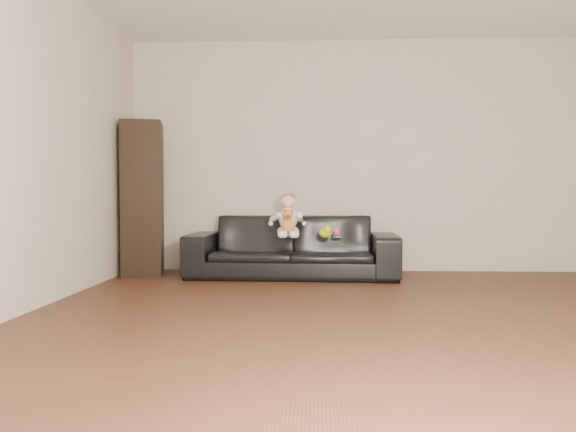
{
  "coord_description": "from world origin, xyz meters",
  "views": [
    {
      "loc": [
        -0.43,
        -3.63,
        0.84
      ],
      "look_at": [
        -0.69,
        2.14,
        0.64
      ],
      "focal_mm": 35.0,
      "sensor_mm": 36.0,
      "label": 1
    }
  ],
  "objects_px": {
    "sofa": "(292,246)",
    "toy_blue_disc": "(337,237)",
    "toy_rattle": "(337,234)",
    "baby": "(288,218)",
    "teddy_bear": "(288,222)",
    "cabinet": "(143,199)",
    "toy_green": "(325,233)"
  },
  "relations": [
    {
      "from": "sofa",
      "to": "toy_blue_disc",
      "type": "bearing_deg",
      "value": -11.03
    },
    {
      "from": "cabinet",
      "to": "teddy_bear",
      "type": "height_order",
      "value": "cabinet"
    },
    {
      "from": "toy_green",
      "to": "toy_rattle",
      "type": "relative_size",
      "value": 2.03
    },
    {
      "from": "teddy_bear",
      "to": "cabinet",
      "type": "bearing_deg",
      "value": 134.06
    },
    {
      "from": "cabinet",
      "to": "toy_blue_disc",
      "type": "relative_size",
      "value": 15.08
    },
    {
      "from": "teddy_bear",
      "to": "toy_green",
      "type": "xyz_separation_m",
      "value": [
        0.37,
        0.03,
        -0.11
      ]
    },
    {
      "from": "baby",
      "to": "sofa",
      "type": "bearing_deg",
      "value": 52.19
    },
    {
      "from": "sofa",
      "to": "cabinet",
      "type": "bearing_deg",
      "value": 178.18
    },
    {
      "from": "toy_blue_disc",
      "to": "cabinet",
      "type": "bearing_deg",
      "value": 174.39
    },
    {
      "from": "sofa",
      "to": "toy_blue_disc",
      "type": "relative_size",
      "value": 20.14
    },
    {
      "from": "teddy_bear",
      "to": "toy_green",
      "type": "bearing_deg",
      "value": -29.26
    },
    {
      "from": "teddy_bear",
      "to": "toy_blue_disc",
      "type": "height_order",
      "value": "teddy_bear"
    },
    {
      "from": "sofa",
      "to": "toy_blue_disc",
      "type": "height_order",
      "value": "sofa"
    },
    {
      "from": "cabinet",
      "to": "toy_green",
      "type": "relative_size",
      "value": 10.33
    },
    {
      "from": "cabinet",
      "to": "teddy_bear",
      "type": "distance_m",
      "value": 1.65
    },
    {
      "from": "cabinet",
      "to": "toy_rattle",
      "type": "height_order",
      "value": "cabinet"
    },
    {
      "from": "cabinet",
      "to": "toy_rattle",
      "type": "relative_size",
      "value": 20.99
    },
    {
      "from": "cabinet",
      "to": "toy_green",
      "type": "bearing_deg",
      "value": -21.37
    },
    {
      "from": "sofa",
      "to": "teddy_bear",
      "type": "relative_size",
      "value": 9.14
    },
    {
      "from": "baby",
      "to": "toy_green",
      "type": "bearing_deg",
      "value": -35.55
    },
    {
      "from": "sofa",
      "to": "cabinet",
      "type": "distance_m",
      "value": 1.7
    },
    {
      "from": "sofa",
      "to": "toy_blue_disc",
      "type": "xyz_separation_m",
      "value": [
        0.46,
        -0.1,
        0.11
      ]
    },
    {
      "from": "cabinet",
      "to": "toy_rattle",
      "type": "xyz_separation_m",
      "value": [
        2.08,
        -0.2,
        -0.36
      ]
    },
    {
      "from": "cabinet",
      "to": "teddy_bear",
      "type": "xyz_separation_m",
      "value": [
        1.59,
        -0.36,
        -0.23
      ]
    },
    {
      "from": "toy_green",
      "to": "toy_blue_disc",
      "type": "bearing_deg",
      "value": 46.44
    },
    {
      "from": "toy_rattle",
      "to": "baby",
      "type": "bearing_deg",
      "value": -178.11
    },
    {
      "from": "teddy_bear",
      "to": "toy_rattle",
      "type": "height_order",
      "value": "teddy_bear"
    },
    {
      "from": "toy_green",
      "to": "toy_blue_disc",
      "type": "xyz_separation_m",
      "value": [
        0.12,
        0.13,
        -0.05
      ]
    },
    {
      "from": "teddy_bear",
      "to": "toy_rattle",
      "type": "distance_m",
      "value": 0.53
    },
    {
      "from": "teddy_bear",
      "to": "baby",
      "type": "bearing_deg",
      "value": 60.82
    },
    {
      "from": "teddy_bear",
      "to": "toy_blue_disc",
      "type": "distance_m",
      "value": 0.54
    },
    {
      "from": "baby",
      "to": "teddy_bear",
      "type": "height_order",
      "value": "baby"
    }
  ]
}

